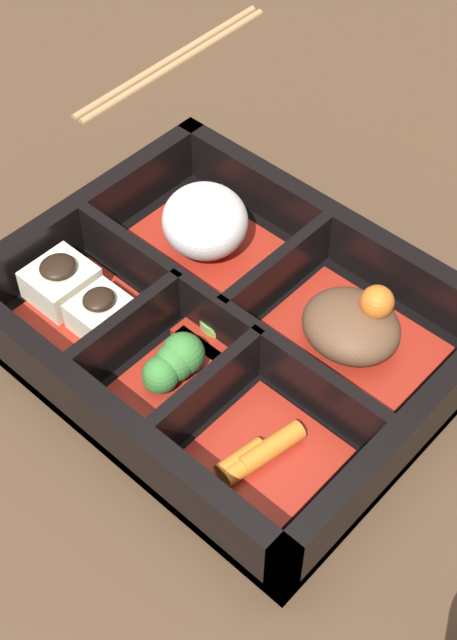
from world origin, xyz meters
name	(u,v)px	position (x,y,z in m)	size (l,w,h in m)	color
ground_plane	(228,345)	(0.00, 0.00, 0.00)	(3.00, 3.00, 0.00)	#4C3523
bento_base	(228,340)	(0.00, 0.00, 0.01)	(0.28, 0.23, 0.01)	black
bento_rim	(225,323)	(0.00, 0.00, 0.02)	(0.28, 0.23, 0.05)	black
bowl_rice	(205,227)	(-0.06, 0.05, 0.03)	(0.11, 0.08, 0.05)	maroon
bowl_stew	(352,329)	(0.06, 0.05, 0.03)	(0.11, 0.08, 0.05)	maroon
bowl_tofu	(79,299)	(-0.09, -0.05, 0.02)	(0.07, 0.07, 0.04)	maroon
bowl_greens	(170,366)	(0.00, -0.05, 0.02)	(0.05, 0.07, 0.03)	maroon
bowl_carrots	(265,454)	(0.08, -0.05, 0.02)	(0.07, 0.07, 0.02)	maroon
bowl_pickles	(214,328)	(-0.01, -0.01, 0.02)	(0.04, 0.04, 0.01)	maroon
chopsticks	(173,58)	(-0.26, 0.21, 0.00)	(0.02, 0.23, 0.01)	#A87F51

